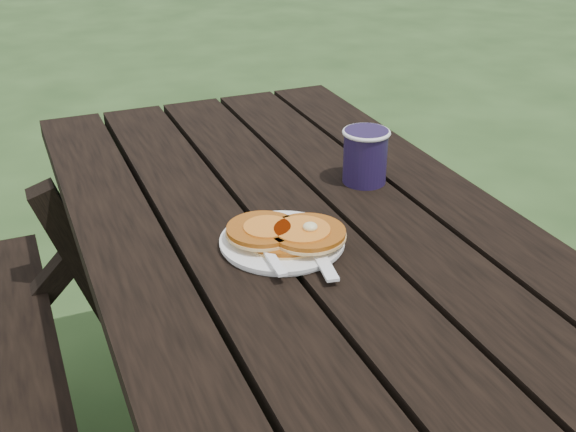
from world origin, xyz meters
name	(u,v)px	position (x,y,z in m)	size (l,w,h in m)	color
plate	(282,242)	(-0.06, 0.12, 0.76)	(0.20, 0.20, 0.01)	white
pancake_stack	(286,234)	(-0.06, 0.11, 0.77)	(0.19, 0.16, 0.04)	#AF5913
knife	(317,251)	(-0.03, 0.06, 0.76)	(0.02, 0.18, 0.01)	white
fork	(272,258)	(-0.11, 0.06, 0.77)	(0.03, 0.16, 0.01)	white
coffee_cup	(365,153)	(0.18, 0.29, 0.81)	(0.09, 0.09, 0.11)	#1E1438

